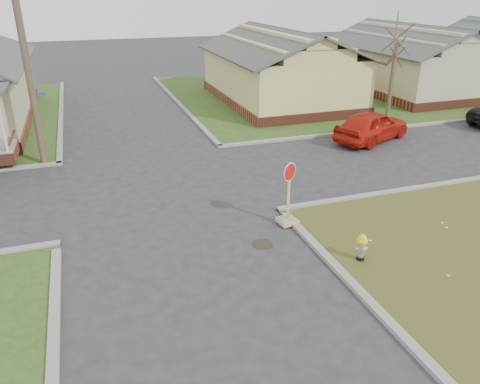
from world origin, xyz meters
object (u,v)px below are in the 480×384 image
object	(u,v)px
stop_sign	(288,210)
red_sedan	(372,126)
utility_pole	(25,52)
fire_hydrant	(362,246)

from	to	relation	value
stop_sign	red_sedan	world-z (taller)	stop_sign
utility_pole	stop_sign	bearing A→B (deg)	-48.06
utility_pole	fire_hydrant	xyz separation A→B (m)	(8.64, -11.15, -4.17)
utility_pole	fire_hydrant	distance (m)	14.71
fire_hydrant	red_sedan	bearing A→B (deg)	77.90
stop_sign	red_sedan	size ratio (longest dim) A/B	0.47
red_sedan	utility_pole	bearing A→B (deg)	60.52
utility_pole	fire_hydrant	bearing A→B (deg)	-52.23
stop_sign	red_sedan	bearing A→B (deg)	34.81
utility_pole	red_sedan	size ratio (longest dim) A/B	2.03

